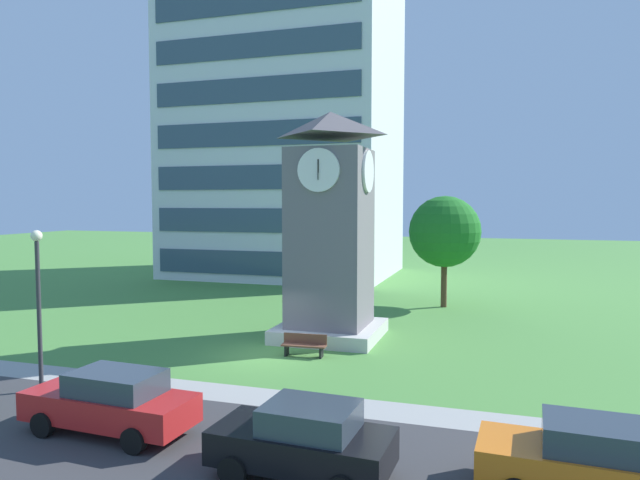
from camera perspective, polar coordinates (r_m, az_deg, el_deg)
ground_plane at (r=23.67m, az=-5.47°, el=-11.37°), size 160.00×160.00×0.00m
street_asphalt at (r=16.26m, az=-18.61°, el=-18.78°), size 120.00×7.20×0.01m
kerb_strip at (r=19.75m, az=-10.81°, el=-14.53°), size 120.00×1.60×0.01m
office_building at (r=49.98m, az=-3.32°, el=13.28°), size 17.68×13.74×28.80m
clock_tower at (r=25.91m, az=1.03°, el=0.18°), size 4.53×4.53×10.20m
park_bench at (r=23.40m, az=-1.57°, el=-10.36°), size 1.83×0.61×0.88m
street_lamp at (r=20.79m, az=-26.19°, el=-4.52°), size 0.36×0.36×5.28m
tree_streetside at (r=34.31m, az=12.27°, el=0.80°), size 4.17×4.17×6.54m
parked_car_red at (r=16.91m, az=-20.03°, el=-14.81°), size 4.77×2.12×1.69m
parked_car_black at (r=13.65m, az=-1.60°, el=-19.22°), size 4.13×2.20×1.69m
parked_car_orange at (r=13.86m, az=25.21°, el=-19.23°), size 4.45×2.12×1.69m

